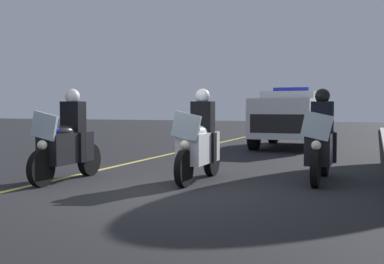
{
  "coord_description": "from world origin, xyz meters",
  "views": [
    {
      "loc": [
        7.16,
        3.27,
        1.37
      ],
      "look_at": [
        -1.49,
        0.0,
        0.9
      ],
      "focal_mm": 45.62,
      "sensor_mm": 36.0,
      "label": 1
    }
  ],
  "objects_px": {
    "police_motorcycle_lead_right": "(199,143)",
    "police_suv": "(291,116)",
    "police_motorcycle_lead_left": "(67,143)",
    "police_motorcycle_trailing": "(321,144)"
  },
  "relations": [
    {
      "from": "police_motorcycle_lead_left",
      "to": "police_motorcycle_trailing",
      "type": "xyz_separation_m",
      "value": [
        -1.61,
        4.42,
        0.0
      ]
    },
    {
      "from": "police_motorcycle_lead_left",
      "to": "police_motorcycle_trailing",
      "type": "height_order",
      "value": "same"
    },
    {
      "from": "police_motorcycle_lead_left",
      "to": "police_motorcycle_lead_right",
      "type": "distance_m",
      "value": 2.46
    },
    {
      "from": "police_motorcycle_lead_left",
      "to": "police_motorcycle_trailing",
      "type": "distance_m",
      "value": 4.7
    },
    {
      "from": "police_motorcycle_lead_right",
      "to": "police_suv",
      "type": "bearing_deg",
      "value": 177.89
    },
    {
      "from": "police_motorcycle_lead_right",
      "to": "police_motorcycle_trailing",
      "type": "relative_size",
      "value": 1.0
    },
    {
      "from": "police_motorcycle_lead_left",
      "to": "police_suv",
      "type": "height_order",
      "value": "police_suv"
    },
    {
      "from": "police_motorcycle_lead_left",
      "to": "police_motorcycle_trailing",
      "type": "relative_size",
      "value": 1.0
    },
    {
      "from": "police_motorcycle_lead_right",
      "to": "police_suv",
      "type": "xyz_separation_m",
      "value": [
        -8.4,
        0.31,
        0.37
      ]
    },
    {
      "from": "police_motorcycle_lead_left",
      "to": "police_motorcycle_trailing",
      "type": "bearing_deg",
      "value": 109.96
    }
  ]
}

